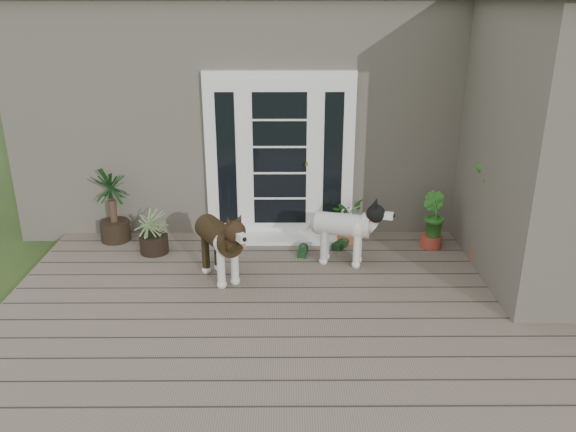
{
  "coord_description": "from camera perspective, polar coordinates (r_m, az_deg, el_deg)",
  "views": [
    {
      "loc": [
        -0.14,
        -4.61,
        3.12
      ],
      "look_at": [
        -0.1,
        1.75,
        0.7
      ],
      "focal_mm": 36.16,
      "sensor_mm": 36.0,
      "label": 1
    }
  ],
  "objects": [
    {
      "name": "clog_right",
      "position": [
        7.42,
        5.23,
        -2.69
      ],
      "size": [
        0.32,
        0.36,
        0.1
      ],
      "primitive_type": null,
      "rotation": [
        0.0,
        0.0,
        -0.61
      ],
      "color": "black",
      "rests_on": "deck"
    },
    {
      "name": "yucca",
      "position": [
        7.76,
        -16.9,
        1.26
      ],
      "size": [
        0.94,
        0.94,
        1.04
      ],
      "primitive_type": null,
      "rotation": [
        0.0,
        0.0,
        -0.39
      ],
      "color": "black",
      "rests_on": "deck"
    },
    {
      "name": "house_wing",
      "position": [
        7.0,
        25.52,
        5.83
      ],
      "size": [
        1.6,
        2.4,
        3.1
      ],
      "primitive_type": "cube",
      "color": "#665E54",
      "rests_on": "ground"
    },
    {
      "name": "spider_plant",
      "position": [
        7.33,
        -13.15,
        -1.26
      ],
      "size": [
        0.59,
        0.59,
        0.62
      ],
      "primitive_type": null,
      "rotation": [
        0.0,
        0.0,
        0.02
      ],
      "color": "#708D56",
      "rests_on": "deck"
    },
    {
      "name": "house_main",
      "position": [
        9.39,
        0.51,
        11.22
      ],
      "size": [
        7.4,
        4.0,
        3.1
      ],
      "primitive_type": "cube",
      "color": "#665E54",
      "rests_on": "ground"
    },
    {
      "name": "clog_left",
      "position": [
        7.19,
        1.45,
        -3.44
      ],
      "size": [
        0.18,
        0.32,
        0.09
      ],
      "primitive_type": null,
      "rotation": [
        0.0,
        0.0,
        -0.14
      ],
      "color": "black",
      "rests_on": "deck"
    },
    {
      "name": "herb_c",
      "position": [
        7.88,
        17.44,
        -0.53
      ],
      "size": [
        0.37,
        0.37,
        0.52
      ],
      "primitive_type": "imported",
      "rotation": [
        0.0,
        0.0,
        4.6
      ],
      "color": "#275A19",
      "rests_on": "deck"
    },
    {
      "name": "herb_b",
      "position": [
        7.54,
        13.96,
        -1.16
      ],
      "size": [
        0.47,
        0.47,
        0.51
      ],
      "primitive_type": "imported",
      "rotation": [
        0.0,
        0.0,
        2.09
      ],
      "color": "#1C5B1A",
      "rests_on": "deck"
    },
    {
      "name": "deck",
      "position": [
        5.87,
        1.07,
        -10.58
      ],
      "size": [
        6.2,
        4.6,
        0.12
      ],
      "primitive_type": "cube",
      "color": "#6B5B4C",
      "rests_on": "ground"
    },
    {
      "name": "brindle_dog",
      "position": [
        6.5,
        -6.77,
        -3.05
      ],
      "size": [
        0.82,
        0.99,
        0.77
      ],
      "primitive_type": null,
      "rotation": [
        0.0,
        0.0,
        3.69
      ],
      "color": "#332512",
      "rests_on": "deck"
    },
    {
      "name": "sapling",
      "position": [
        7.1,
        19.46,
        2.26
      ],
      "size": [
        0.54,
        0.54,
        1.77
      ],
      "primitive_type": null,
      "rotation": [
        0.0,
        0.0,
        -0.04
      ],
      "color": "#2D601B",
      "rests_on": "deck"
    },
    {
      "name": "white_dog",
      "position": [
        6.87,
        5.33,
        -1.87
      ],
      "size": [
        0.93,
        0.58,
        0.72
      ],
      "primitive_type": null,
      "rotation": [
        0.0,
        0.0,
        -1.83
      ],
      "color": "white",
      "rests_on": "deck"
    },
    {
      "name": "door_unit",
      "position": [
        7.46,
        -0.81,
        5.88
      ],
      "size": [
        1.9,
        0.14,
        2.15
      ],
      "primitive_type": "cube",
      "color": "white",
      "rests_on": "deck"
    },
    {
      "name": "door_step",
      "position": [
        7.62,
        -0.78,
        -2.16
      ],
      "size": [
        1.6,
        0.4,
        0.05
      ],
      "primitive_type": "cube",
      "color": "white",
      "rests_on": "deck"
    },
    {
      "name": "herb_a",
      "position": [
        7.49,
        5.8,
        -0.76
      ],
      "size": [
        0.57,
        0.57,
        0.51
      ],
      "primitive_type": "imported",
      "rotation": [
        0.0,
        0.0,
        0.8
      ],
      "color": "#1B5A19",
      "rests_on": "deck"
    }
  ]
}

